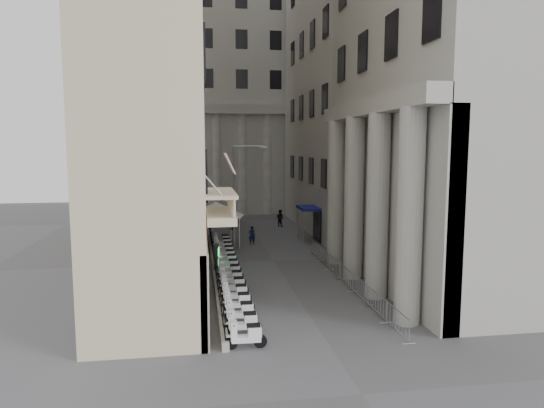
% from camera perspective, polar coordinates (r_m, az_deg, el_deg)
% --- Properties ---
extents(ground, '(120.00, 120.00, 0.00)m').
position_cam_1_polar(ground, '(17.62, 10.52, -21.17)').
color(ground, '#4F4F52').
rests_on(ground, ground).
extents(left_building, '(5.00, 36.00, 34.00)m').
position_cam_1_polar(left_building, '(37.75, -12.63, 20.09)').
color(left_building, beige).
rests_on(left_building, ground).
extents(right_building_far, '(5.00, 20.00, 44.00)m').
position_cam_1_polar(right_building_far, '(50.29, 6.88, 22.67)').
color(right_building_far, beige).
rests_on(right_building_far, ground).
extents(far_building, '(22.00, 10.00, 30.00)m').
position_cam_1_polar(far_building, '(63.24, -3.98, 12.96)').
color(far_building, beige).
rests_on(far_building, ground).
extents(iron_fence, '(0.30, 28.00, 1.40)m').
position_cam_1_polar(iron_fence, '(33.69, -6.84, -7.37)').
color(iron_fence, black).
rests_on(iron_fence, ground).
extents(blue_awning, '(1.60, 3.00, 3.00)m').
position_cam_1_polar(blue_awning, '(42.54, 4.27, -4.35)').
color(blue_awning, navy).
rests_on(blue_awning, ground).
extents(flag, '(1.00, 1.40, 8.20)m').
position_cam_1_polar(flag, '(21.35, -4.78, -15.90)').
color(flag, '#9E0C11').
rests_on(flag, ground).
extents(scooter_0, '(1.41, 0.59, 1.50)m').
position_cam_1_polar(scooter_0, '(20.72, -3.05, -16.61)').
color(scooter_0, white).
rests_on(scooter_0, ground).
extents(scooter_1, '(1.41, 0.59, 1.50)m').
position_cam_1_polar(scooter_1, '(22.06, -3.44, -15.11)').
color(scooter_1, white).
rests_on(scooter_1, ground).
extents(scooter_2, '(1.41, 0.59, 1.50)m').
position_cam_1_polar(scooter_2, '(23.41, -3.78, -13.79)').
color(scooter_2, white).
rests_on(scooter_2, ground).
extents(scooter_3, '(1.41, 0.59, 1.50)m').
position_cam_1_polar(scooter_3, '(24.77, -4.08, -12.61)').
color(scooter_3, white).
rests_on(scooter_3, ground).
extents(scooter_4, '(1.41, 0.59, 1.50)m').
position_cam_1_polar(scooter_4, '(26.14, -4.34, -11.56)').
color(scooter_4, white).
rests_on(scooter_4, ground).
extents(scooter_5, '(1.41, 0.59, 1.50)m').
position_cam_1_polar(scooter_5, '(27.52, -4.58, -10.61)').
color(scooter_5, white).
rests_on(scooter_5, ground).
extents(scooter_6, '(1.41, 0.59, 1.50)m').
position_cam_1_polar(scooter_6, '(28.91, -4.79, -9.75)').
color(scooter_6, white).
rests_on(scooter_6, ground).
extents(scooter_7, '(1.41, 0.59, 1.50)m').
position_cam_1_polar(scooter_7, '(30.30, -4.99, -8.97)').
color(scooter_7, white).
rests_on(scooter_7, ground).
extents(scooter_8, '(1.41, 0.59, 1.50)m').
position_cam_1_polar(scooter_8, '(31.70, -5.16, -8.26)').
color(scooter_8, white).
rests_on(scooter_8, ground).
extents(scooter_9, '(1.41, 0.59, 1.50)m').
position_cam_1_polar(scooter_9, '(33.10, -5.32, -7.61)').
color(scooter_9, white).
rests_on(scooter_9, ground).
extents(scooter_10, '(1.41, 0.59, 1.50)m').
position_cam_1_polar(scooter_10, '(34.51, -5.47, -7.01)').
color(scooter_10, white).
rests_on(scooter_10, ground).
extents(scooter_11, '(1.41, 0.59, 1.50)m').
position_cam_1_polar(scooter_11, '(35.92, -5.60, -6.46)').
color(scooter_11, white).
rests_on(scooter_11, ground).
extents(scooter_12, '(1.41, 0.59, 1.50)m').
position_cam_1_polar(scooter_12, '(37.34, -5.72, -5.95)').
color(scooter_12, white).
rests_on(scooter_12, ground).
extents(scooter_13, '(1.41, 0.59, 1.50)m').
position_cam_1_polar(scooter_13, '(38.75, -5.84, -5.48)').
color(scooter_13, white).
rests_on(scooter_13, ground).
extents(scooter_14, '(1.41, 0.59, 1.50)m').
position_cam_1_polar(scooter_14, '(40.17, -5.94, -5.04)').
color(scooter_14, white).
rests_on(scooter_14, ground).
extents(barrier_0, '(0.60, 2.40, 1.10)m').
position_cam_1_polar(barrier_0, '(22.85, 14.50, -14.53)').
color(barrier_0, '#9C9EA3').
rests_on(barrier_0, ground).
extents(barrier_1, '(0.60, 2.40, 1.10)m').
position_cam_1_polar(barrier_1, '(25.02, 12.20, -12.55)').
color(barrier_1, '#9C9EA3').
rests_on(barrier_1, ground).
extents(barrier_2, '(0.60, 2.40, 1.10)m').
position_cam_1_polar(barrier_2, '(27.24, 10.30, -10.88)').
color(barrier_2, '#9C9EA3').
rests_on(barrier_2, ground).
extents(barrier_3, '(0.60, 2.40, 1.10)m').
position_cam_1_polar(barrier_3, '(29.51, 8.70, -9.46)').
color(barrier_3, '#9C9EA3').
rests_on(barrier_3, ground).
extents(barrier_4, '(0.60, 2.40, 1.10)m').
position_cam_1_polar(barrier_4, '(31.82, 7.34, -8.23)').
color(barrier_4, '#9C9EA3').
rests_on(barrier_4, ground).
extents(barrier_5, '(0.60, 2.40, 1.10)m').
position_cam_1_polar(barrier_5, '(34.15, 6.17, -7.17)').
color(barrier_5, '#9C9EA3').
rests_on(barrier_5, ground).
extents(barrier_6, '(0.60, 2.40, 1.10)m').
position_cam_1_polar(barrier_6, '(36.50, 5.16, -6.24)').
color(barrier_6, '#9C9EA3').
rests_on(barrier_6, ground).
extents(security_tent, '(4.55, 4.55, 3.70)m').
position_cam_1_polar(security_tent, '(39.85, -6.23, -0.63)').
color(security_tent, white).
rests_on(security_tent, ground).
extents(street_lamp, '(2.70, 0.28, 8.28)m').
position_cam_1_polar(street_lamp, '(38.27, -4.03, 1.87)').
color(street_lamp, '#97999F').
rests_on(street_lamp, ground).
extents(info_kiosk, '(0.39, 0.95, 1.96)m').
position_cam_1_polar(info_kiosk, '(31.59, -6.55, -6.48)').
color(info_kiosk, black).
rests_on(info_kiosk, ground).
extents(pedestrian_a, '(0.60, 0.42, 1.57)m').
position_cam_1_polar(pedestrian_a, '(40.78, -2.39, -3.70)').
color(pedestrian_a, black).
rests_on(pedestrian_a, ground).
extents(pedestrian_b, '(1.08, 1.08, 1.76)m').
position_cam_1_polar(pedestrian_b, '(49.75, 0.96, -1.67)').
color(pedestrian_b, black).
rests_on(pedestrian_b, ground).
extents(pedestrian_c, '(1.00, 0.92, 1.71)m').
position_cam_1_polar(pedestrian_c, '(48.07, -4.67, -2.02)').
color(pedestrian_c, black).
rests_on(pedestrian_c, ground).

